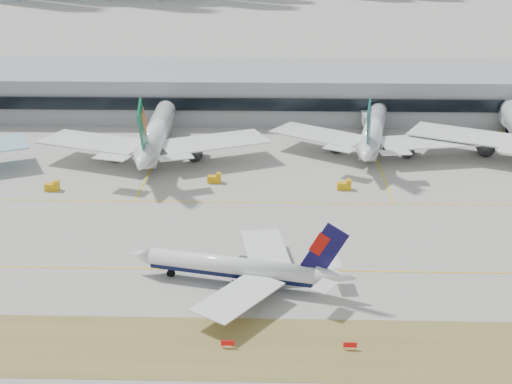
{
  "coord_description": "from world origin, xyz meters",
  "views": [
    {
      "loc": [
        2.28,
        -130.08,
        66.16
      ],
      "look_at": [
        -1.66,
        18.0,
        7.5
      ],
      "focal_mm": 50.0,
      "sensor_mm": 36.0,
      "label": 1
    }
  ],
  "objects_px": {
    "terminal": "(268,90)",
    "taxiing_airliner": "(240,268)",
    "widebody_cathay": "(373,133)",
    "widebody_eva": "(156,136)"
  },
  "relations": [
    {
      "from": "taxiing_airliner",
      "to": "widebody_cathay",
      "type": "distance_m",
      "value": 88.85
    },
    {
      "from": "taxiing_airliner",
      "to": "widebody_cathay",
      "type": "height_order",
      "value": "widebody_cathay"
    },
    {
      "from": "widebody_cathay",
      "to": "terminal",
      "type": "bearing_deg",
      "value": 46.4
    },
    {
      "from": "taxiing_airliner",
      "to": "terminal",
      "type": "relative_size",
      "value": 0.16
    },
    {
      "from": "terminal",
      "to": "taxiing_airliner",
      "type": "bearing_deg",
      "value": -91.79
    },
    {
      "from": "taxiing_airliner",
      "to": "widebody_cathay",
      "type": "bearing_deg",
      "value": -100.13
    },
    {
      "from": "taxiing_airliner",
      "to": "terminal",
      "type": "height_order",
      "value": "terminal"
    },
    {
      "from": "taxiing_airliner",
      "to": "widebody_eva",
      "type": "relative_size",
      "value": 0.66
    },
    {
      "from": "widebody_cathay",
      "to": "terminal",
      "type": "distance_m",
      "value": 54.18
    },
    {
      "from": "widebody_eva",
      "to": "widebody_cathay",
      "type": "bearing_deg",
      "value": -85.94
    }
  ]
}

